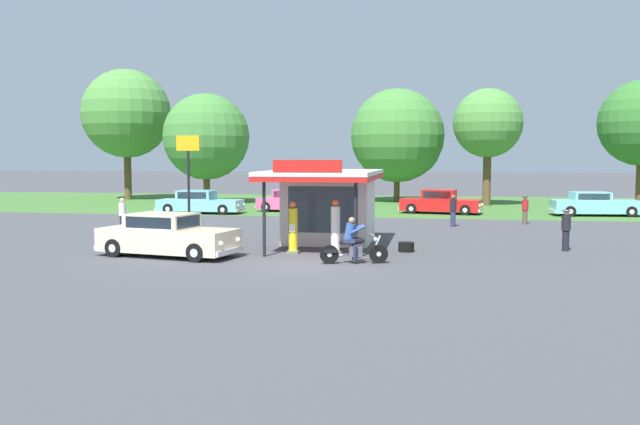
{
  "coord_description": "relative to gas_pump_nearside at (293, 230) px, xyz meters",
  "views": [
    {
      "loc": [
        4.45,
        -22.24,
        3.58
      ],
      "look_at": [
        -0.12,
        4.29,
        1.4
      ],
      "focal_mm": 38.18,
      "sensor_mm": 36.0,
      "label": 1
    }
  ],
  "objects": [
    {
      "name": "motorcycle_with_rider",
      "position": [
        2.5,
        -2.07,
        -0.24
      ],
      "size": [
        2.27,
        0.83,
        1.58
      ],
      "color": "black",
      "rests_on": "ground"
    },
    {
      "name": "bystander_strolling_foreground",
      "position": [
        9.95,
        12.94,
        -0.08
      ],
      "size": [
        0.34,
        0.34,
        1.54
      ],
      "color": "brown",
      "rests_on": "ground"
    },
    {
      "name": "parked_car_back_row_centre_right",
      "position": [
        14.91,
        19.31,
        -0.22
      ],
      "size": [
        5.59,
        2.28,
        1.47
      ],
      "color": "#7AC6D1",
      "rests_on": "ground"
    },
    {
      "name": "gas_pump_nearside",
      "position": [
        0.0,
        0.0,
        0.0
      ],
      "size": [
        0.44,
        0.44,
        1.96
      ],
      "color": "slate",
      "rests_on": "ground"
    },
    {
      "name": "grass_verge_strip",
      "position": [
        0.82,
        27.53,
        -0.89
      ],
      "size": [
        120.0,
        24.0,
        0.01
      ],
      "primitive_type": "cube",
      "color": "#3D6B2D",
      "rests_on": "ground"
    },
    {
      "name": "parked_car_back_row_right",
      "position": [
        -9.77,
        16.93,
        -0.22
      ],
      "size": [
        5.58,
        2.04,
        1.49
      ],
      "color": "#7AC6D1",
      "rests_on": "ground"
    },
    {
      "name": "tree_oak_centre",
      "position": [
        2.29,
        30.8,
        4.26
      ],
      "size": [
        7.55,
        7.55,
        9.13
      ],
      "color": "brown",
      "rests_on": "ground"
    },
    {
      "name": "ground_plane",
      "position": [
        0.82,
        -2.47,
        -0.9
      ],
      "size": [
        300.0,
        300.0,
        0.0
      ],
      "primitive_type": "plane",
      "color": "#424247"
    },
    {
      "name": "gas_pump_offside",
      "position": [
        1.6,
        0.0,
        0.04
      ],
      "size": [
        0.44,
        0.44,
        2.05
      ],
      "color": "slate",
      "rests_on": "ground"
    },
    {
      "name": "tree_oak_distant_spare",
      "position": [
        -20.78,
        29.6,
        6.18
      ],
      "size": [
        7.47,
        7.47,
        11.04
      ],
      "color": "brown",
      "rests_on": "ground"
    },
    {
      "name": "tree_oak_left",
      "position": [
        9.09,
        27.66,
        5.11
      ],
      "size": [
        5.13,
        5.13,
        8.71
      ],
      "color": "brown",
      "rests_on": "ground"
    },
    {
      "name": "bystander_admiring_sedan",
      "position": [
        10.17,
        2.4,
        -0.05
      ],
      "size": [
        0.35,
        0.35,
        1.58
      ],
      "color": "black",
      "rests_on": "ground"
    },
    {
      "name": "parked_car_back_row_far_left",
      "position": [
        5.5,
        19.41,
        -0.2
      ],
      "size": [
        5.41,
        2.74,
        1.53
      ],
      "color": "red",
      "rests_on": "ground"
    },
    {
      "name": "featured_classic_sedan",
      "position": [
        -4.38,
        -1.46,
        -0.17
      ],
      "size": [
        5.44,
        2.89,
        1.55
      ],
      "color": "beige",
      "rests_on": "ground"
    },
    {
      "name": "service_station_kiosk",
      "position": [
        0.8,
        3.3,
        0.87
      ],
      "size": [
        4.22,
        7.03,
        3.5
      ],
      "color": "silver",
      "rests_on": "ground"
    },
    {
      "name": "bystander_leaning_by_kiosk",
      "position": [
        6.12,
        11.07,
        -0.03
      ],
      "size": [
        0.34,
        0.34,
        1.65
      ],
      "color": "#2D3351",
      "rests_on": "ground"
    },
    {
      "name": "tree_oak_right",
      "position": [
        -12.37,
        26.0,
        4.21
      ],
      "size": [
        6.7,
        6.7,
        8.55
      ],
      "color": "brown",
      "rests_on": "ground"
    },
    {
      "name": "spare_tire_stack",
      "position": [
        4.15,
        1.18,
        -0.72
      ],
      "size": [
        0.6,
        0.6,
        0.36
      ],
      "color": "black",
      "rests_on": "ground"
    },
    {
      "name": "parked_car_back_row_centre_left",
      "position": [
        -4.04,
        19.13,
        -0.23
      ],
      "size": [
        5.36,
        3.0,
        1.48
      ],
      "color": "#E55993",
      "rests_on": "ground"
    },
    {
      "name": "roadside_pole_sign",
      "position": [
        -5.95,
        4.94,
        2.25
      ],
      "size": [
        1.1,
        0.12,
        4.59
      ],
      "color": "black",
      "rests_on": "ground"
    },
    {
      "name": "bystander_standing_back_lot",
      "position": [
        -9.29,
        5.08,
        -0.0
      ],
      "size": [
        0.34,
        0.34,
        1.69
      ],
      "color": "black",
      "rests_on": "ground"
    }
  ]
}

